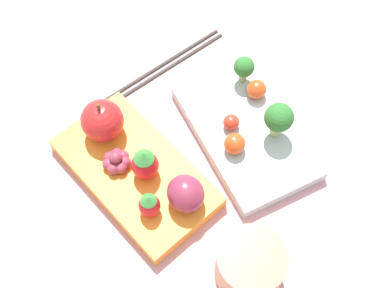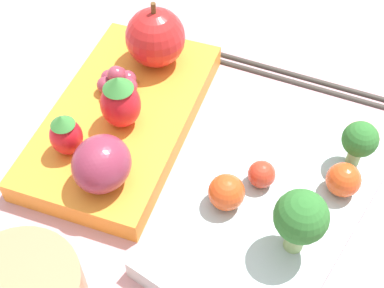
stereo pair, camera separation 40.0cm
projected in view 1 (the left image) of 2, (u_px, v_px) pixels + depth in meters
ground_plane at (191, 156)px, 0.70m from camera, size 4.00×4.00×0.00m
bento_box_savoury at (246, 132)px, 0.70m from camera, size 0.22×0.14×0.02m
bento_box_fruit at (136, 173)px, 0.67m from camera, size 0.23×0.15×0.02m
broccoli_floret_0 at (279, 118)px, 0.66m from camera, size 0.04×0.04×0.06m
broccoli_floret_1 at (244, 68)px, 0.71m from camera, size 0.03×0.03×0.04m
cherry_tomato_0 at (233, 124)px, 0.69m from camera, size 0.02×0.02×0.02m
cherry_tomato_1 at (256, 89)px, 0.71m from camera, size 0.03×0.03×0.03m
cherry_tomato_2 at (235, 144)px, 0.67m from camera, size 0.03×0.03×0.03m
apple at (102, 121)px, 0.67m from camera, size 0.05×0.05×0.06m
strawberry_0 at (146, 165)px, 0.64m from camera, size 0.03×0.03×0.05m
strawberry_1 at (149, 205)px, 0.62m from camera, size 0.03×0.03×0.04m
plum at (186, 194)px, 0.62m from camera, size 0.05×0.04×0.04m
grape_cluster at (116, 161)px, 0.66m from camera, size 0.04×0.04×0.03m
drinking_cup at (250, 266)px, 0.60m from camera, size 0.08×0.08×0.06m
chopsticks_pair at (163, 67)px, 0.76m from camera, size 0.04×0.21×0.01m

